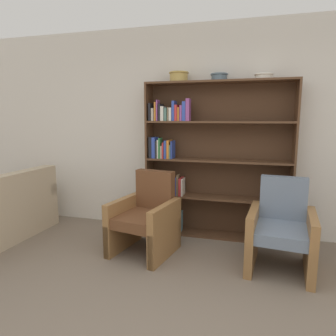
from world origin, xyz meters
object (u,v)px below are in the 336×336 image
Objects in this scene: bookshelf at (204,162)px; bowl_cream at (264,76)px; bowl_brass at (219,77)px; armchair_leather at (146,218)px; bowl_stoneware at (179,76)px; armchair_cushioned at (281,230)px.

bookshelf is 1.27m from bowl_cream.
bowl_brass is 0.52m from bowl_cream.
bowl_brass is at bearing -125.63° from armchair_leather.
armchair_leather is at bearing -151.47° from bowl_cream.
bowl_cream reaches higher than bookshelf.
bowl_brass is (0.51, -0.00, -0.02)m from bowl_stoneware.
bowl_stoneware is 2.20m from armchair_cushioned.
bowl_cream reaches higher than armchair_cushioned.
bowl_stoneware is 1.14× the size of bowl_cream.
bowl_brass reaches higher than armchair_leather.
armchair_leather is at bearing -137.03° from bowl_brass.
bowl_cream is at bearing 0.00° from bowl_stoneware.
bookshelf is 1.29m from armchair_cushioned.
armchair_leather is (-0.73, -0.68, -1.65)m from bowl_brass.
armchair_cushioned is (1.48, 0.00, 0.00)m from armchair_leather.
bowl_brass is at bearing -0.00° from bowl_stoneware.
bowl_stoneware is 0.27× the size of armchair_leather.
armchair_cushioned is at bearing -28.35° from bowl_stoneware.
bookshelf is 2.16× the size of armchair_leather.
bookshelf is 9.06× the size of bowl_cream.
bowl_brass is at bearing -6.67° from bookshelf.
bookshelf is 1.07m from armchair_leather.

